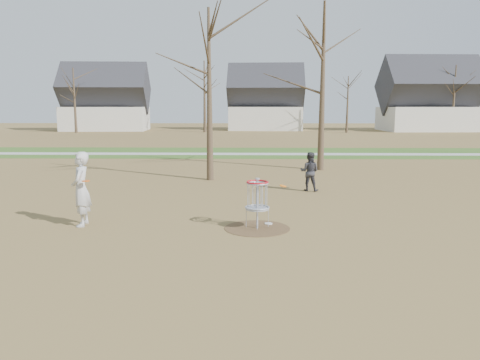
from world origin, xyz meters
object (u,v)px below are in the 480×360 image
player_throwing (309,172)px  disc_golf_basket (257,196)px  disc_grounded (269,224)px  player_standing (81,189)px

player_throwing → disc_golf_basket: size_ratio=1.13×
player_throwing → disc_grounded: player_throwing is taller
player_throwing → disc_golf_basket: (-2.14, -5.78, 0.15)m
player_throwing → disc_golf_basket: bearing=85.6°
player_standing → disc_golf_basket: size_ratio=1.53×
player_throwing → player_standing: bearing=54.3°
disc_grounded → player_standing: bearing=-177.2°
disc_grounded → disc_golf_basket: size_ratio=0.16×
player_standing → player_throwing: player_standing is taller
player_throwing → disc_grounded: bearing=87.1°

